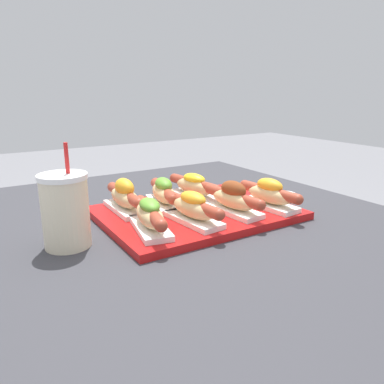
% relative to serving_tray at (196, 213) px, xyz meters
% --- Properties ---
extents(patio_table, '(1.03, 1.16, 0.71)m').
position_rel_serving_tray_xyz_m(patio_table, '(-0.03, -0.01, -0.37)').
color(patio_table, '#333338').
rests_on(patio_table, ground_plane).
extents(serving_tray, '(0.46, 0.34, 0.02)m').
position_rel_serving_tray_xyz_m(serving_tray, '(0.00, 0.00, 0.00)').
color(serving_tray, '#B71414').
rests_on(serving_tray, patio_table).
extents(hot_dog_0, '(0.09, 0.20, 0.07)m').
position_rel_serving_tray_xyz_m(hot_dog_0, '(-0.16, -0.07, 0.04)').
color(hot_dog_0, white).
rests_on(hot_dog_0, serving_tray).
extents(hot_dog_1, '(0.08, 0.20, 0.07)m').
position_rel_serving_tray_xyz_m(hot_dog_1, '(-0.06, -0.07, 0.04)').
color(hot_dog_1, white).
rests_on(hot_dog_1, serving_tray).
extents(hot_dog_2, '(0.07, 0.20, 0.08)m').
position_rel_serving_tray_xyz_m(hot_dog_2, '(0.06, -0.07, 0.04)').
color(hot_dog_2, white).
rests_on(hot_dog_2, serving_tray).
extents(hot_dog_3, '(0.07, 0.20, 0.08)m').
position_rel_serving_tray_xyz_m(hot_dog_3, '(0.16, -0.08, 0.04)').
color(hot_dog_3, white).
rests_on(hot_dog_3, serving_tray).
extents(hot_dog_4, '(0.06, 0.20, 0.08)m').
position_rel_serving_tray_xyz_m(hot_dog_4, '(-0.15, 0.08, 0.04)').
color(hot_dog_4, white).
rests_on(hot_dog_4, serving_tray).
extents(hot_dog_5, '(0.09, 0.20, 0.07)m').
position_rel_serving_tray_xyz_m(hot_dog_5, '(-0.05, 0.07, 0.04)').
color(hot_dog_5, white).
rests_on(hot_dog_5, serving_tray).
extents(hot_dog_6, '(0.08, 0.20, 0.07)m').
position_rel_serving_tray_xyz_m(hot_dog_6, '(0.05, 0.09, 0.04)').
color(hot_dog_6, white).
rests_on(hot_dog_6, serving_tray).
extents(sauce_bowl, '(0.06, 0.06, 0.02)m').
position_rel_serving_tray_xyz_m(sauce_bowl, '(0.29, -0.01, 0.00)').
color(sauce_bowl, white).
rests_on(sauce_bowl, patio_table).
extents(drink_cup, '(0.10, 0.10, 0.21)m').
position_rel_serving_tray_xyz_m(drink_cup, '(-0.32, -0.02, 0.07)').
color(drink_cup, beige).
rests_on(drink_cup, patio_table).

